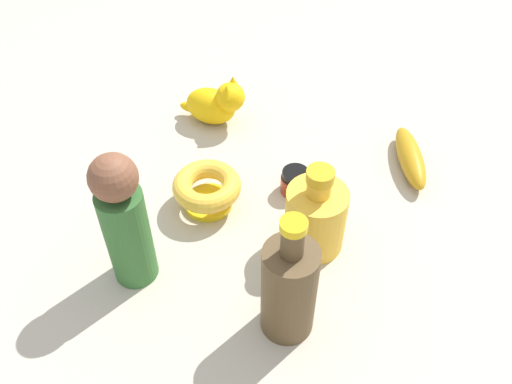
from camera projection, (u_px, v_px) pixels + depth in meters
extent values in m
plane|color=#BCB29E|center=(256.00, 212.00, 0.89)|extent=(2.00, 2.00, 0.00)
cylinder|color=brown|center=(289.00, 291.00, 0.70)|extent=(0.07, 0.07, 0.15)
cylinder|color=brown|center=(292.00, 242.00, 0.63)|extent=(0.03, 0.03, 0.04)
cylinder|color=yellow|center=(294.00, 226.00, 0.61)|extent=(0.03, 0.03, 0.01)
cylinder|color=maroon|center=(295.00, 184.00, 0.91)|extent=(0.05, 0.05, 0.03)
cylinder|color=gold|center=(295.00, 178.00, 0.90)|extent=(0.04, 0.04, 0.00)
cylinder|color=black|center=(296.00, 175.00, 0.90)|extent=(0.04, 0.04, 0.01)
cylinder|color=yellow|center=(315.00, 219.00, 0.81)|extent=(0.09, 0.09, 0.11)
cylinder|color=yellow|center=(319.00, 187.00, 0.76)|extent=(0.03, 0.03, 0.03)
cylinder|color=gold|center=(320.00, 176.00, 0.75)|extent=(0.04, 0.04, 0.02)
cylinder|color=#346A30|center=(128.00, 236.00, 0.75)|extent=(0.07, 0.07, 0.16)
sphere|color=brown|center=(113.00, 178.00, 0.67)|extent=(0.06, 0.06, 0.06)
ellipsoid|color=yellow|center=(211.00, 106.00, 1.03)|extent=(0.07, 0.10, 0.07)
sphere|color=yellow|center=(230.00, 97.00, 1.00)|extent=(0.05, 0.05, 0.05)
cone|color=yellow|center=(233.00, 82.00, 0.99)|extent=(0.02, 0.02, 0.02)
cone|color=yellow|center=(227.00, 91.00, 0.97)|extent=(0.02, 0.02, 0.02)
ellipsoid|color=yellow|center=(191.00, 107.00, 1.05)|extent=(0.02, 0.04, 0.02)
ellipsoid|color=#BB8817|center=(410.00, 157.00, 0.95)|extent=(0.16, 0.10, 0.04)
cylinder|color=yellow|center=(208.00, 202.00, 0.90)|extent=(0.08, 0.08, 0.01)
torus|color=yellow|center=(207.00, 186.00, 0.87)|extent=(0.11, 0.11, 0.03)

